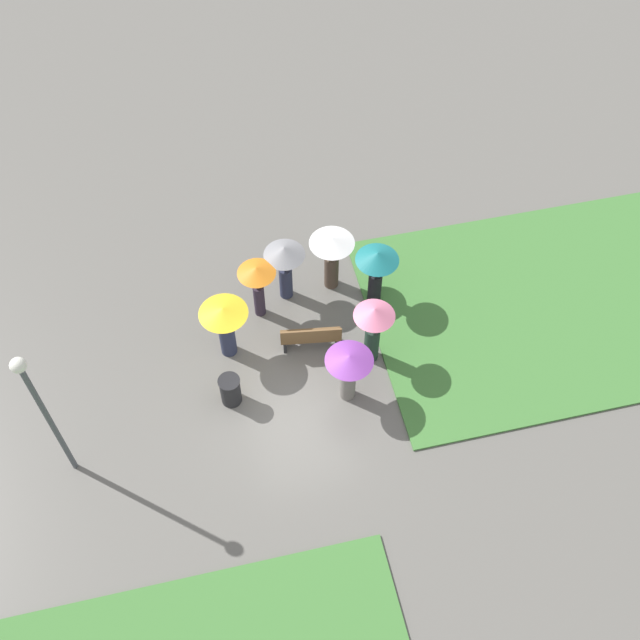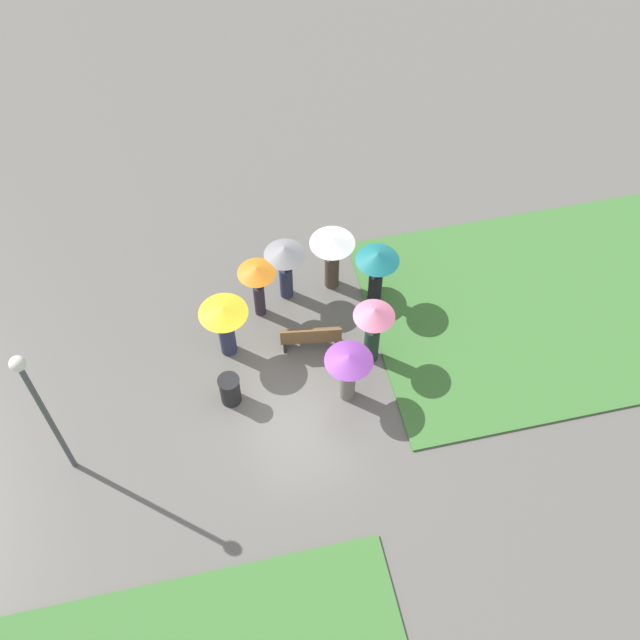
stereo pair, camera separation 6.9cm
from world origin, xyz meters
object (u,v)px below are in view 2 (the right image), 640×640
object	(u,v)px
park_bench	(311,337)
crowd_person_white	(332,252)
trash_bin	(230,390)
crowd_person_teal	(377,266)
crowd_person_pink	(373,325)
crowd_person_purple	(348,368)
lamp_post	(39,402)
crowd_person_yellow	(225,321)
crowd_person_grey	(285,261)
crowd_person_orange	(258,280)

from	to	relation	value
park_bench	crowd_person_white	xyz separation A→B (m)	(-0.97, -1.88, 0.83)
trash_bin	crowd_person_teal	xyz separation A→B (m)	(-4.14, -2.18, 0.94)
crowd_person_pink	crowd_person_white	xyz separation A→B (m)	(0.43, -2.47, -0.08)
park_bench	crowd_person_purple	size ratio (longest dim) A/B	0.91
lamp_post	crowd_person_teal	distance (m)	8.63
crowd_person_yellow	crowd_person_grey	xyz separation A→B (m)	(-1.76, -1.44, 0.13)
trash_bin	crowd_person_grey	world-z (taller)	crowd_person_grey
park_bench	crowd_person_grey	bearing A→B (deg)	-73.15
crowd_person_purple	crowd_person_orange	distance (m)	3.33
park_bench	crowd_person_pink	world-z (taller)	crowd_person_pink
crowd_person_teal	crowd_person_yellow	bearing A→B (deg)	-29.07
park_bench	crowd_person_yellow	bearing A→B (deg)	-1.83
lamp_post	crowd_person_orange	distance (m)	6.16
crowd_person_orange	crowd_person_yellow	bearing A→B (deg)	-111.89
crowd_person_yellow	crowd_person_orange	size ratio (longest dim) A/B	0.98
park_bench	crowd_person_orange	world-z (taller)	crowd_person_orange
lamp_post	crowd_person_white	size ratio (longest dim) A/B	2.42
crowd_person_yellow	park_bench	bearing A→B (deg)	132.02
lamp_post	crowd_person_yellow	distance (m)	4.87
crowd_person_yellow	crowd_person_orange	distance (m)	1.41
crowd_person_teal	crowd_person_orange	size ratio (longest dim) A/B	1.03
crowd_person_purple	crowd_person_white	world-z (taller)	crowd_person_white
crowd_person_yellow	crowd_person_orange	bearing A→B (deg)	-171.82
lamp_post	crowd_person_purple	bearing A→B (deg)	-176.08
lamp_post	crowd_person_yellow	world-z (taller)	lamp_post
lamp_post	crowd_person_teal	xyz separation A→B (m)	(-7.91, -3.12, -1.48)
park_bench	crowd_person_purple	xyz separation A→B (m)	(-0.56, 1.54, 0.75)
crowd_person_pink	crowd_person_grey	world-z (taller)	crowd_person_pink
lamp_post	crowd_person_white	distance (m)	8.10
trash_bin	crowd_person_purple	xyz separation A→B (m)	(-2.75, 0.49, 0.77)
crowd_person_pink	crowd_person_purple	xyz separation A→B (m)	(0.83, 0.95, -0.16)
crowd_person_purple	crowd_person_orange	size ratio (longest dim) A/B	0.94
crowd_person_teal	crowd_person_yellow	distance (m)	4.04
crowd_person_pink	crowd_person_orange	xyz separation A→B (m)	(2.44, -1.97, -0.04)
park_bench	trash_bin	distance (m)	2.43
crowd_person_grey	crowd_person_orange	bearing A→B (deg)	-118.63
trash_bin	crowd_person_orange	xyz separation A→B (m)	(-1.15, -2.43, 0.89)
crowd_person_teal	crowd_person_orange	bearing A→B (deg)	-44.68
crowd_person_pink	crowd_person_yellow	size ratio (longest dim) A/B	1.12
crowd_person_purple	crowd_person_yellow	size ratio (longest dim) A/B	0.96
crowd_person_pink	crowd_person_white	size ratio (longest dim) A/B	1.08
crowd_person_orange	trash_bin	bearing A→B (deg)	-92.99
crowd_person_teal	lamp_post	bearing A→B (deg)	-18.41
trash_bin	crowd_person_yellow	size ratio (longest dim) A/B	0.49
park_bench	lamp_post	xyz separation A→B (m)	(5.97, 1.99, 2.40)
lamp_post	trash_bin	distance (m)	4.58
trash_bin	crowd_person_pink	size ratio (longest dim) A/B	0.44
crowd_person_yellow	trash_bin	bearing A→B (deg)	45.62
park_bench	crowd_person_orange	size ratio (longest dim) A/B	0.86
crowd_person_pink	crowd_person_white	distance (m)	2.51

